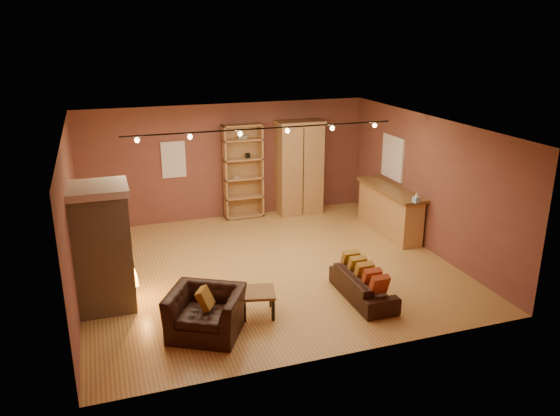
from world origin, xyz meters
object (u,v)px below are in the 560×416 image
object	(u,v)px
armoire	(299,167)
coffee_table	(258,294)
fireplace	(103,247)
armchair	(205,305)
bookcase	(242,170)
loveseat	(363,281)
bar_counter	(389,210)

from	to	relation	value
armoire	coffee_table	world-z (taller)	armoire
fireplace	coffee_table	bearing A→B (deg)	-25.84
armchair	coffee_table	size ratio (longest dim) A/B	1.95
armchair	coffee_table	bearing A→B (deg)	47.72
bookcase	armoire	bearing A→B (deg)	-7.11
bookcase	armchair	xyz separation A→B (m)	(-1.98, -5.16, -0.70)
bookcase	loveseat	distance (m)	5.03
fireplace	bookcase	distance (m)	5.03
bar_counter	fireplace	bearing A→B (deg)	-166.10
armoire	armchair	xyz separation A→B (m)	(-3.40, -4.98, -0.70)
bar_counter	armchair	world-z (taller)	bar_counter
loveseat	bar_counter	bearing A→B (deg)	-36.53
bar_counter	coffee_table	size ratio (longest dim) A/B	3.35
armoire	bar_counter	bearing A→B (deg)	-54.17
loveseat	coffee_table	xyz separation A→B (m)	(-1.89, 0.04, 0.03)
fireplace	bar_counter	bearing A→B (deg)	13.90
armoire	armchair	size ratio (longest dim) A/B	1.81
bookcase	bar_counter	size ratio (longest dim) A/B	1.04
loveseat	coffee_table	world-z (taller)	loveseat
bar_counter	loveseat	size ratio (longest dim) A/B	1.42
armchair	loveseat	bearing A→B (deg)	34.50
loveseat	coffee_table	distance (m)	1.90
fireplace	armchair	distance (m)	2.08
bookcase	bar_counter	bearing A→B (deg)	-37.31
coffee_table	bookcase	bearing A→B (deg)	77.68
fireplace	bookcase	world-z (taller)	bookcase
coffee_table	armoire	bearing A→B (deg)	62.08
bar_counter	armchair	xyz separation A→B (m)	(-4.85, -2.98, -0.06)
loveseat	armchair	xyz separation A→B (m)	(-2.82, -0.27, 0.15)
bookcase	armoire	xyz separation A→B (m)	(1.42, -0.18, -0.00)
armoire	armchair	world-z (taller)	armoire
bar_counter	armoire	bearing A→B (deg)	125.83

